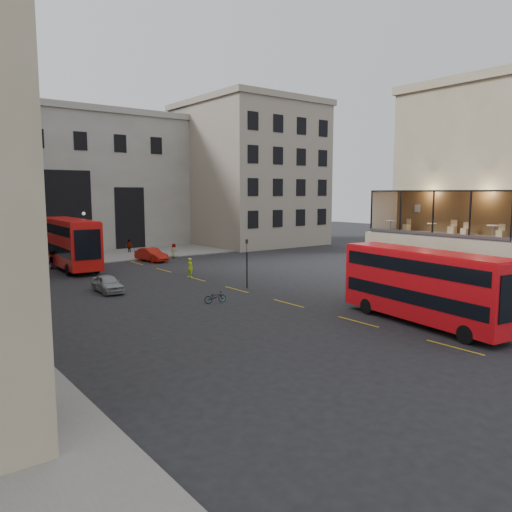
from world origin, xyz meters
TOP-DOWN VIEW (x-y plane):
  - ground at (0.00, 0.00)m, footprint 140.00×140.00m
  - host_building_main at (9.95, 0.00)m, footprint 7.26×11.40m
  - host_frontage at (6.50, 0.00)m, footprint 3.00×11.00m
  - cafe_floor at (6.50, 0.00)m, footprint 3.00×10.00m
  - gateway at (-5.00, 47.99)m, footprint 35.00×10.60m
  - building_right at (20.00, 39.97)m, footprint 16.60×18.60m
  - pavement_far at (-6.00, 38.00)m, footprint 40.00×12.00m
  - traffic_light_near at (-1.00, 12.00)m, footprint 0.16×0.20m
  - traffic_light_far at (-15.00, 28.00)m, footprint 0.16×0.20m
  - street_lamp_a at (-17.00, 18.00)m, footprint 0.36×0.36m
  - street_lamp_b at (-6.00, 34.00)m, footprint 0.36×0.36m
  - bus_near at (0.50, -2.53)m, footprint 3.75×10.67m
  - bus_far at (-8.68, 30.46)m, footprint 3.32×12.20m
  - car_a at (-10.12, 17.02)m, footprint 1.68×3.86m
  - car_b at (-0.15, 30.40)m, footprint 2.17×4.52m
  - car_c at (-15.43, 25.74)m, footprint 3.31×4.96m
  - bicycle at (-5.78, 9.13)m, footprint 1.60×0.78m
  - cyclist at (-1.88, 19.13)m, footprint 0.45×0.64m
  - pedestrian_a at (-12.31, 25.95)m, footprint 0.80×0.65m
  - pedestrian_b at (-10.14, 31.24)m, footprint 1.20×1.28m
  - pedestrian_c at (0.90, 38.62)m, footprint 1.06×0.69m
  - pedestrian_d at (3.14, 31.47)m, footprint 0.85×0.94m
  - cafe_table_near at (5.37, -3.75)m, footprint 0.68×0.68m
  - cafe_table_mid at (5.55, 0.42)m, footprint 0.59×0.59m
  - cafe_table_far at (5.38, 3.56)m, footprint 0.64×0.64m
  - cafe_chair_a at (7.32, -3.26)m, footprint 0.42×0.42m
  - cafe_chair_b at (7.12, -1.02)m, footprint 0.41×0.41m
  - cafe_chair_c at (7.48, 0.10)m, footprint 0.47×0.47m
  - cafe_chair_d at (7.25, 3.56)m, footprint 0.48×0.48m

SIDE VIEW (x-z plane):
  - ground at x=0.00m, z-range 0.00..0.00m
  - pavement_far at x=-6.00m, z-range 0.00..0.12m
  - bicycle at x=-5.78m, z-range 0.00..0.81m
  - car_a at x=-10.12m, z-range 0.00..1.29m
  - car_c at x=-15.43m, z-range 0.00..1.33m
  - car_b at x=-0.15m, z-range 0.00..1.43m
  - pedestrian_a at x=-12.31m, z-range 0.00..1.54m
  - pedestrian_d at x=3.14m, z-range 0.00..1.62m
  - pedestrian_c at x=0.90m, z-range 0.00..1.67m
  - cyclist at x=-1.88m, z-range 0.00..1.70m
  - pedestrian_b at x=-10.14m, z-range 0.00..1.73m
  - host_frontage at x=6.50m, z-range 0.00..4.50m
  - bus_near at x=0.50m, z-range 0.26..4.43m
  - street_lamp_a at x=-17.00m, z-range -0.27..5.06m
  - street_lamp_b at x=-6.00m, z-range -0.27..5.06m
  - traffic_light_near at x=-1.00m, z-range 0.52..4.32m
  - traffic_light_far at x=-15.00m, z-range 0.52..4.32m
  - bus_far at x=-8.68m, z-range 0.30..5.12m
  - cafe_floor at x=6.50m, z-range 4.50..4.60m
  - cafe_chair_a at x=7.32m, z-range 4.44..5.24m
  - cafe_chair_b at x=7.12m, z-range 4.44..5.25m
  - cafe_chair_d at x=7.25m, z-range 4.43..5.28m
  - cafe_chair_c at x=7.48m, z-range 4.42..5.33m
  - cafe_table_mid at x=5.55m, z-range 4.72..5.46m
  - cafe_table_far at x=5.38m, z-range 4.73..5.54m
  - cafe_table_near at x=5.37m, z-range 4.74..5.58m
  - host_building_main at x=9.95m, z-range 0.24..15.34m
  - gateway at x=-5.00m, z-range 0.39..18.39m
  - building_right at x=20.00m, z-range 0.39..20.39m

